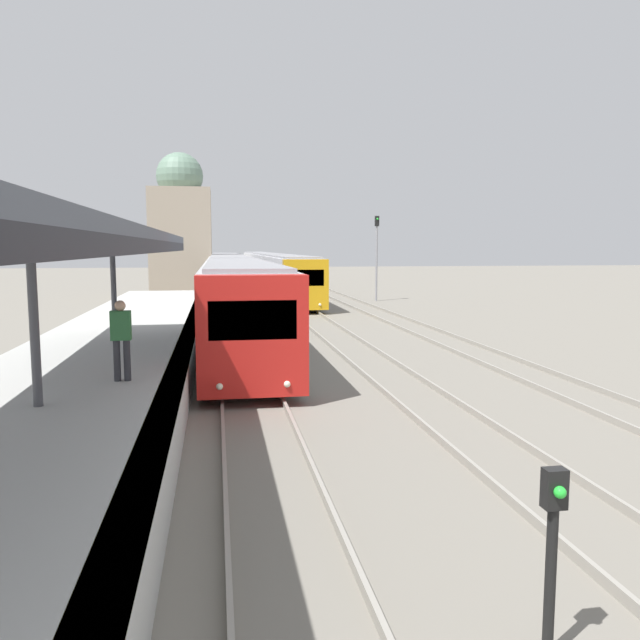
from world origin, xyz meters
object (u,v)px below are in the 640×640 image
person_on_platform (121,335)px  train_near (230,279)px  train_far (269,268)px  signal_post_near (552,542)px  signal_mast_far (377,249)px

person_on_platform → train_near: 26.17m
train_far → signal_post_near: (-1.95, -53.98, -0.66)m
train_near → signal_post_near: bearing=-86.5°
signal_post_near → signal_mast_far: size_ratio=0.30×
train_near → signal_post_near: 34.34m
signal_mast_far → train_near: bearing=-163.5°
person_on_platform → signal_mast_far: (12.91, 29.04, 1.72)m
person_on_platform → signal_post_near: 9.60m
person_on_platform → signal_mast_far: 31.82m
train_far → signal_post_near: 54.02m
signal_mast_far → train_far: bearing=110.1°
signal_post_near → person_on_platform: bearing=120.5°
train_near → signal_post_near: size_ratio=28.38×
person_on_platform → signal_mast_far: signal_mast_far is taller
signal_mast_far → person_on_platform: bearing=-114.0°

